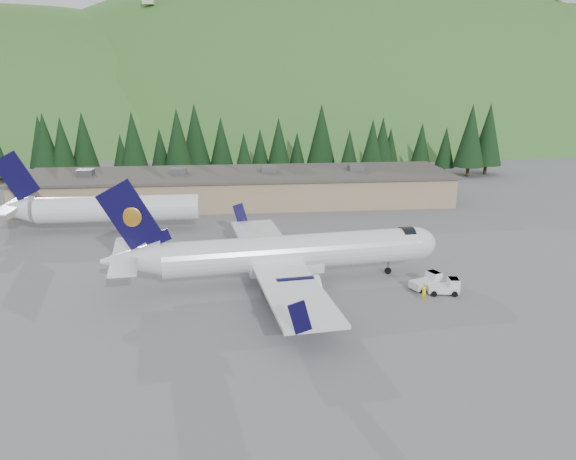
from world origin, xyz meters
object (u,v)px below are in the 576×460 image
(ramp_worker, at_px, (424,292))
(second_airliner, at_px, (97,208))
(baggage_tug_a, at_px, (428,281))
(terminal_building, at_px, (239,187))
(airliner, at_px, (284,254))
(baggage_tug_b, at_px, (446,287))

(ramp_worker, bearing_deg, second_airliner, -55.60)
(baggage_tug_a, xyz_separation_m, terminal_building, (-18.50, 41.39, 1.87))
(airliner, relative_size, ramp_worker, 20.38)
(second_airliner, distance_m, baggage_tug_a, 46.12)
(second_airliner, relative_size, ramp_worker, 15.75)
(baggage_tug_a, relative_size, ramp_worker, 2.02)
(airliner, distance_m, baggage_tug_b, 16.74)
(terminal_building, height_order, ramp_worker, terminal_building)
(airliner, bearing_deg, terminal_building, 89.27)
(airliner, xyz_separation_m, baggage_tug_a, (14.52, -3.26, -2.39))
(baggage_tug_a, distance_m, baggage_tug_b, 2.04)
(baggage_tug_a, distance_m, ramp_worker, 3.25)
(airliner, relative_size, baggage_tug_a, 10.07)
(terminal_building, bearing_deg, airliner, -84.04)
(second_airliner, xyz_separation_m, baggage_tug_a, (38.41, -25.39, -2.57))
(terminal_building, relative_size, ramp_worker, 40.67)
(airliner, bearing_deg, baggage_tug_b, -23.60)
(second_airliner, height_order, baggage_tug_a, second_airliner)
(baggage_tug_b, relative_size, ramp_worker, 1.86)
(baggage_tug_a, bearing_deg, baggage_tug_b, -71.66)
(second_airliner, height_order, baggage_tug_b, second_airliner)
(baggage_tug_a, bearing_deg, ramp_worker, -138.15)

